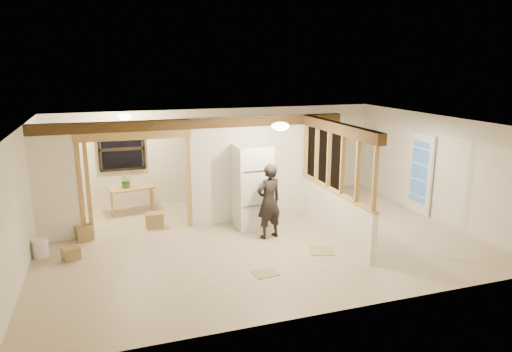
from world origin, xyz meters
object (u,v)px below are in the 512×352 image
object	(u,v)px
refrigerator	(252,186)
woman	(269,201)
bookshelf	(323,158)
work_table	(132,200)
shop_vac	(53,223)

from	to	relation	value
refrigerator	woman	bearing A→B (deg)	-82.26
bookshelf	work_table	bearing A→B (deg)	-176.00
bookshelf	woman	bearing A→B (deg)	-132.35
refrigerator	bookshelf	bearing A→B (deg)	37.90
refrigerator	work_table	world-z (taller)	refrigerator
woman	bookshelf	size ratio (longest dim) A/B	0.82
refrigerator	shop_vac	size ratio (longest dim) A/B	3.71
refrigerator	bookshelf	size ratio (longest dim) A/B	0.95
shop_vac	bookshelf	distance (m)	7.39
refrigerator	shop_vac	bearing A→B (deg)	168.54
work_table	bookshelf	world-z (taller)	bookshelf
refrigerator	shop_vac	xyz separation A→B (m)	(-4.33, 0.88, -0.69)
woman	bookshelf	world-z (taller)	bookshelf
woman	refrigerator	bearing A→B (deg)	-97.54
woman	bookshelf	bearing A→B (deg)	-147.64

